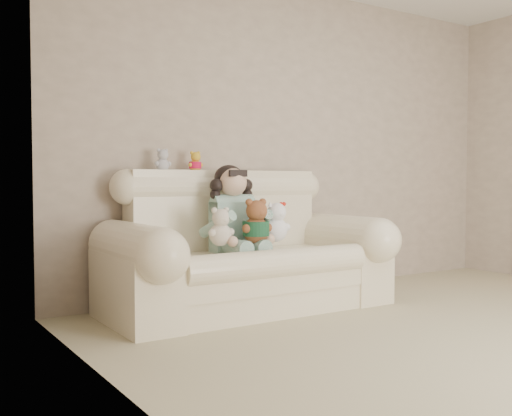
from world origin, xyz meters
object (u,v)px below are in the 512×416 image
object	(u,v)px
sofa	(249,240)
brown_teddy	(256,217)
cream_teddy	(220,223)
white_cat	(276,218)
seated_child	(232,208)

from	to	relation	value
sofa	brown_teddy	bearing A→B (deg)	-102.89
cream_teddy	white_cat	bearing A→B (deg)	26.75
sofa	cream_teddy	distance (m)	0.36
sofa	white_cat	world-z (taller)	sofa
seated_child	white_cat	bearing A→B (deg)	-27.99
seated_child	cream_teddy	size ratio (longest dim) A/B	2.12
sofa	white_cat	size ratio (longest dim) A/B	6.05
white_cat	brown_teddy	bearing A→B (deg)	-152.59
sofa	white_cat	bearing A→B (deg)	-29.21
seated_child	cream_teddy	bearing A→B (deg)	-130.99
brown_teddy	cream_teddy	world-z (taller)	brown_teddy
brown_teddy	white_cat	bearing A→B (deg)	27.96
seated_child	brown_teddy	world-z (taller)	seated_child
sofa	cream_teddy	world-z (taller)	sofa
cream_teddy	brown_teddy	bearing A→B (deg)	17.41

